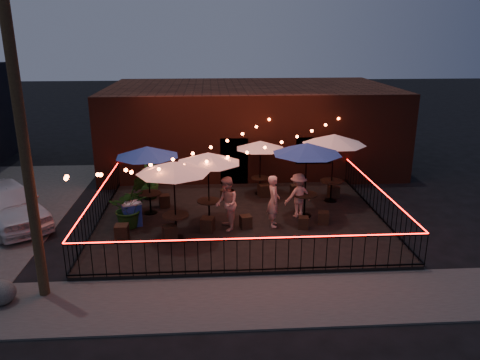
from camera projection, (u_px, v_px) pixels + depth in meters
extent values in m
plane|color=black|center=(244.00, 246.00, 14.97)|extent=(110.00, 110.00, 0.00)
cube|color=black|center=(240.00, 220.00, 16.86)|extent=(10.00, 8.00, 0.15)
cube|color=#3C3937|center=(254.00, 300.00, 11.87)|extent=(18.00, 2.50, 0.05)
cube|color=#3A190F|center=(249.00, 125.00, 23.95)|extent=(14.00, 8.00, 4.00)
cube|color=black|center=(234.00, 162.00, 20.47)|extent=(1.20, 0.24, 2.20)
cube|color=black|center=(313.00, 150.00, 20.54)|extent=(1.60, 0.24, 1.20)
cylinder|color=#352515|center=(24.00, 145.00, 10.96)|extent=(0.26, 0.26, 8.00)
cube|color=black|center=(250.00, 270.00, 13.00)|extent=(10.00, 0.04, 0.04)
cube|color=black|center=(250.00, 239.00, 12.73)|extent=(10.00, 0.04, 0.04)
cube|color=red|center=(250.00, 238.00, 12.72)|extent=(10.00, 0.03, 0.02)
cube|color=black|center=(99.00, 219.00, 16.49)|extent=(0.04, 8.00, 0.04)
cube|color=black|center=(97.00, 195.00, 16.22)|extent=(0.04, 8.00, 0.04)
cube|color=red|center=(97.00, 194.00, 16.21)|extent=(0.03, 8.00, 0.02)
cube|color=black|center=(376.00, 213.00, 17.12)|extent=(0.04, 8.00, 0.04)
cube|color=black|center=(379.00, 189.00, 16.85)|extent=(0.04, 8.00, 0.04)
cube|color=red|center=(379.00, 188.00, 16.84)|extent=(0.03, 8.00, 0.02)
cylinder|color=black|center=(176.00, 237.00, 15.21)|extent=(0.47, 0.47, 0.03)
cylinder|color=black|center=(176.00, 227.00, 15.09)|extent=(0.06, 0.06, 0.77)
cylinder|color=black|center=(176.00, 215.00, 14.97)|extent=(0.85, 0.85, 0.04)
cylinder|color=black|center=(175.00, 201.00, 14.83)|extent=(0.05, 0.05, 2.55)
cone|color=silver|center=(173.00, 167.00, 14.49)|extent=(2.58, 2.58, 0.37)
cylinder|color=black|center=(151.00, 213.00, 17.29)|extent=(0.46, 0.46, 0.03)
cylinder|color=black|center=(150.00, 203.00, 17.18)|extent=(0.06, 0.06, 0.75)
cylinder|color=black|center=(150.00, 193.00, 17.06)|extent=(0.84, 0.84, 0.04)
cylinder|color=black|center=(149.00, 181.00, 16.92)|extent=(0.05, 0.05, 2.51)
cone|color=navy|center=(147.00, 151.00, 16.59)|extent=(2.86, 2.86, 0.37)
cylinder|color=black|center=(209.00, 221.00, 16.53)|extent=(0.46, 0.46, 0.03)
cylinder|color=black|center=(209.00, 211.00, 16.42)|extent=(0.06, 0.06, 0.75)
cylinder|color=black|center=(209.00, 201.00, 16.31)|extent=(0.83, 0.83, 0.04)
cylinder|color=black|center=(209.00, 188.00, 16.16)|extent=(0.05, 0.05, 2.48)
cone|color=silver|center=(208.00, 158.00, 15.84)|extent=(2.89, 2.89, 0.36)
cylinder|color=black|center=(260.00, 193.00, 19.39)|extent=(0.41, 0.41, 0.03)
cylinder|color=black|center=(260.00, 186.00, 19.29)|extent=(0.06, 0.06, 0.66)
cylinder|color=black|center=(260.00, 178.00, 19.19)|extent=(0.74, 0.74, 0.04)
cylinder|color=black|center=(260.00, 168.00, 19.06)|extent=(0.04, 0.04, 2.21)
cone|color=silver|center=(260.00, 145.00, 18.77)|extent=(2.58, 2.58, 0.32)
cylinder|color=black|center=(304.00, 216.00, 17.00)|extent=(0.50, 0.50, 0.03)
cylinder|color=black|center=(304.00, 205.00, 16.88)|extent=(0.07, 0.07, 0.81)
cylinder|color=black|center=(305.00, 194.00, 16.76)|extent=(0.90, 0.90, 0.05)
cylinder|color=black|center=(306.00, 181.00, 16.60)|extent=(0.05, 0.05, 2.70)
cone|color=navy|center=(307.00, 148.00, 16.25)|extent=(3.18, 3.18, 0.39)
cylinder|color=black|center=(330.00, 200.00, 18.54)|extent=(0.49, 0.49, 0.03)
cylinder|color=black|center=(331.00, 191.00, 18.42)|extent=(0.07, 0.07, 0.80)
cylinder|color=black|center=(332.00, 181.00, 18.30)|extent=(0.89, 0.89, 0.04)
cylinder|color=black|center=(332.00, 169.00, 18.15)|extent=(0.05, 0.05, 2.67)
cone|color=silver|center=(334.00, 139.00, 17.80)|extent=(3.15, 3.15, 0.39)
cube|color=black|center=(122.00, 232.00, 15.03)|extent=(0.42, 0.42, 0.49)
cube|color=black|center=(170.00, 233.00, 14.96)|extent=(0.54, 0.54, 0.50)
cube|color=black|center=(132.00, 199.00, 18.09)|extent=(0.45, 0.45, 0.41)
cube|color=black|center=(164.00, 201.00, 17.89)|extent=(0.46, 0.46, 0.46)
cube|color=black|center=(207.00, 225.00, 15.61)|extent=(0.50, 0.50, 0.49)
cube|color=black|center=(246.00, 222.00, 15.94)|extent=(0.44, 0.44, 0.44)
cube|color=black|center=(225.00, 194.00, 18.70)|extent=(0.42, 0.42, 0.40)
cube|color=black|center=(264.00, 190.00, 18.99)|extent=(0.52, 0.52, 0.51)
cube|color=black|center=(303.00, 223.00, 15.90)|extent=(0.40, 0.40, 0.41)
cube|color=black|center=(323.00, 218.00, 16.28)|extent=(0.44, 0.44, 0.44)
cube|color=black|center=(295.00, 190.00, 19.14)|extent=(0.38, 0.38, 0.44)
cube|color=black|center=(333.00, 191.00, 18.91)|extent=(0.44, 0.44, 0.47)
imported|color=#DDAB94|center=(274.00, 201.00, 15.91)|extent=(0.46, 0.68, 1.81)
imported|color=tan|center=(227.00, 204.00, 15.59)|extent=(0.81, 0.98, 1.85)
imported|color=tan|center=(298.00, 195.00, 16.74)|extent=(1.20, 0.95, 1.62)
imported|color=#133B10|center=(129.00, 208.00, 15.87)|extent=(1.37, 1.22, 1.40)
imported|color=#163C13|center=(137.00, 193.00, 17.20)|extent=(0.96, 0.85, 1.46)
imported|color=#0C340A|center=(149.00, 182.00, 18.69)|extent=(0.97, 0.97, 1.37)
cube|color=#213BAA|center=(132.00, 215.00, 16.05)|extent=(0.71, 0.60, 0.81)
cube|color=silver|center=(131.00, 203.00, 15.92)|extent=(0.76, 0.65, 0.05)
imported|color=silver|center=(8.00, 204.00, 16.42)|extent=(4.25, 4.67, 1.54)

